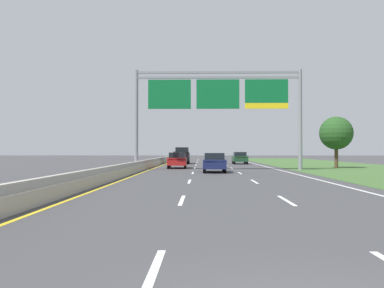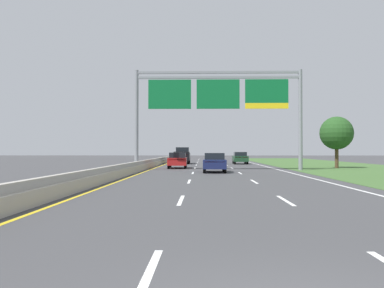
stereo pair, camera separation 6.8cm
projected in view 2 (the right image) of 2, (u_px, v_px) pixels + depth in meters
ground_plane at (214, 169)px, 39.33m from camera, size 220.00×220.00×0.00m
lane_striping at (214, 169)px, 38.87m from camera, size 11.96×106.00×0.01m
grass_verge_right at (364, 169)px, 38.97m from camera, size 14.00×110.00×0.02m
median_barrier_concrete at (144, 165)px, 39.50m from camera, size 0.60×110.00×0.85m
overhead_sign_gantry at (218, 99)px, 37.47m from camera, size 15.06×0.42×9.02m
pickup_truck_black at (182, 156)px, 55.99m from camera, size 2.03×5.41×2.20m
car_red_left_lane_sedan at (177, 160)px, 41.79m from camera, size 1.93×4.44×1.57m
car_navy_centre_lane_sedan at (214, 162)px, 34.03m from camera, size 1.89×4.43×1.57m
car_darkgreen_right_lane_sedan at (240, 158)px, 54.96m from camera, size 1.85×4.41×1.57m
roadside_tree_mid at (337, 133)px, 42.00m from camera, size 3.33×3.33×5.19m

